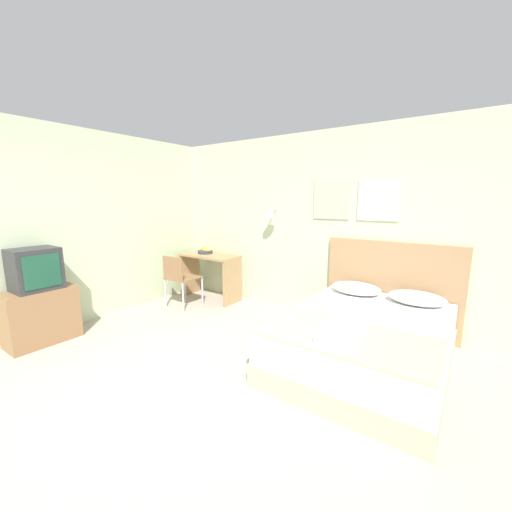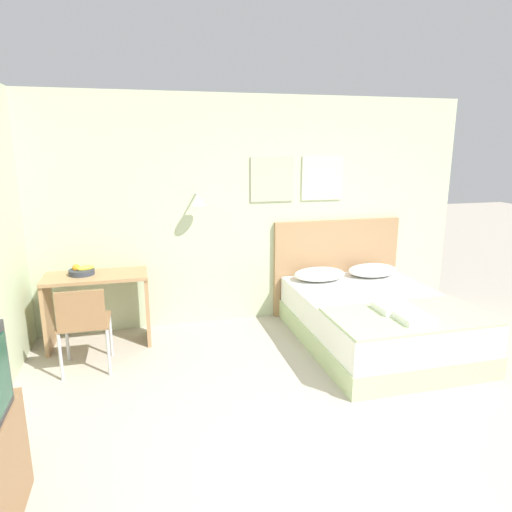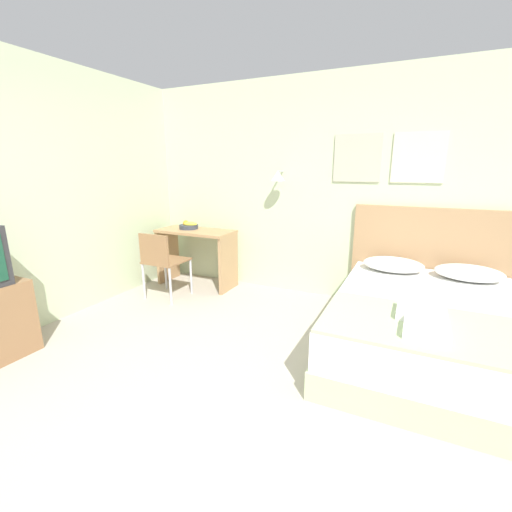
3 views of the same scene
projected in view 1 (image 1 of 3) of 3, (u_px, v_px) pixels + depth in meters
ground_plane at (142, 416)px, 2.51m from camera, size 24.00×24.00×0.00m
wall_back at (309, 225)px, 4.63m from camera, size 5.54×0.31×2.65m
wall_left at (4, 233)px, 3.60m from camera, size 0.06×5.91×2.65m
bed at (364, 341)px, 3.25m from camera, size 1.53×2.03×0.52m
headboard at (390, 287)px, 4.03m from camera, size 1.65×0.06×1.19m
pillow_left at (356, 288)px, 4.00m from camera, size 0.62×0.42×0.14m
pillow_right at (417, 298)px, 3.60m from camera, size 0.62×0.42×0.14m
throw_blanket at (346, 337)px, 2.73m from camera, size 1.48×0.81×0.02m
folded_towel_near_foot at (344, 325)px, 2.88m from camera, size 0.33×0.29×0.06m
folded_towel_mid_bed at (336, 337)px, 2.63m from camera, size 0.28×0.28×0.06m
desk at (210, 269)px, 5.41m from camera, size 1.04×0.49×0.78m
desk_chair at (179, 276)px, 4.96m from camera, size 0.45×0.45×0.84m
fruit_bowl at (205, 251)px, 5.46m from camera, size 0.27×0.26×0.11m
tv_stand at (41, 316)px, 3.77m from camera, size 0.41×0.74×0.66m
television at (35, 269)px, 3.66m from camera, size 0.40×0.48×0.49m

